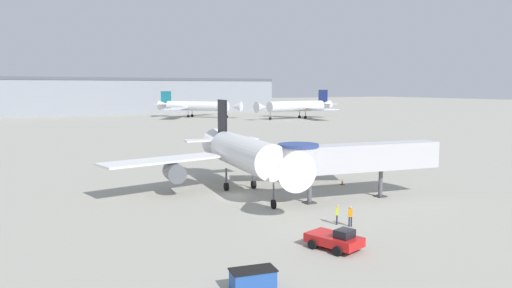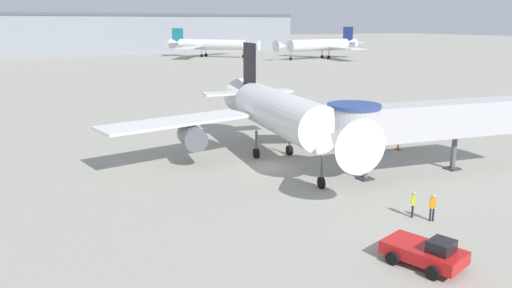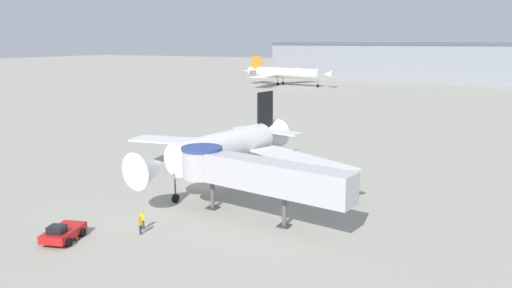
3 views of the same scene
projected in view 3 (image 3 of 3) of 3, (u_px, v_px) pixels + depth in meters
ground_plane at (207, 185)px, 57.85m from camera, size 800.00×800.00×0.00m
main_airplane at (226, 148)px, 57.50m from camera, size 31.46×24.95×10.14m
jet_bridge at (249, 172)px, 46.34m from camera, size 18.36×5.82×6.12m
pushback_tug_red at (63, 233)px, 41.61m from camera, size 3.27×4.43×1.62m
traffic_cone_apron_front at (76, 237)px, 41.86m from camera, size 0.35×0.35×0.59m
traffic_cone_starboard_wing at (318, 201)px, 50.85m from camera, size 0.44×0.44×0.72m
ground_crew_marshaller at (140, 223)px, 42.94m from camera, size 0.39×0.35×1.76m
ground_crew_wing_walker at (142, 219)px, 44.12m from camera, size 0.36×0.38×1.72m
background_jet_orange_tail at (286, 73)px, 185.39m from camera, size 36.42×37.61×10.49m
terminal_building at (478, 62)px, 201.02m from camera, size 173.11×21.57×15.65m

